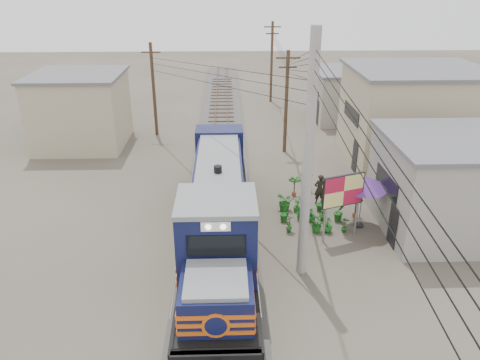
{
  "coord_description": "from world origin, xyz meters",
  "views": [
    {
      "loc": [
        0.39,
        -16.97,
        11.63
      ],
      "look_at": [
        1.05,
        4.17,
        2.2
      ],
      "focal_mm": 35.0,
      "sensor_mm": 36.0,
      "label": 1
    }
  ],
  "objects_px": {
    "locomotive": "(218,210)",
    "market_umbrella": "(364,182)",
    "billboard": "(343,192)",
    "vendor": "(320,189)"
  },
  "relations": [
    {
      "from": "market_umbrella",
      "to": "vendor",
      "type": "relative_size",
      "value": 1.9
    },
    {
      "from": "billboard",
      "to": "vendor",
      "type": "bearing_deg",
      "value": 74.45
    },
    {
      "from": "billboard",
      "to": "market_umbrella",
      "type": "height_order",
      "value": "billboard"
    },
    {
      "from": "locomotive",
      "to": "billboard",
      "type": "xyz_separation_m",
      "value": [
        5.71,
        0.26,
        0.68
      ]
    },
    {
      "from": "locomotive",
      "to": "market_umbrella",
      "type": "distance_m",
      "value": 7.13
    },
    {
      "from": "locomotive",
      "to": "vendor",
      "type": "distance_m",
      "value": 6.78
    },
    {
      "from": "billboard",
      "to": "market_umbrella",
      "type": "relative_size",
      "value": 1.01
    },
    {
      "from": "market_umbrella",
      "to": "locomotive",
      "type": "bearing_deg",
      "value": -168.65
    },
    {
      "from": "billboard",
      "to": "locomotive",
      "type": "bearing_deg",
      "value": 162.67
    },
    {
      "from": "locomotive",
      "to": "billboard",
      "type": "bearing_deg",
      "value": 2.56
    }
  ]
}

